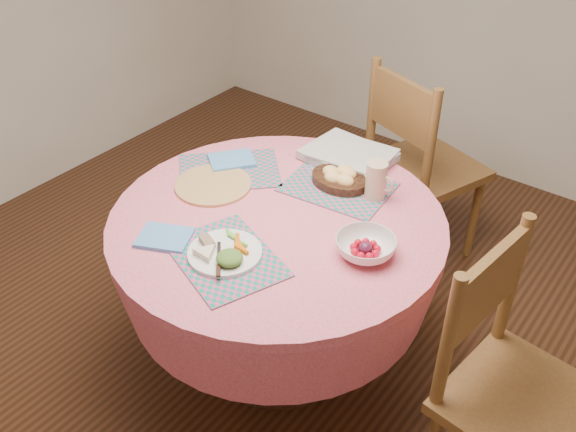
% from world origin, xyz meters
% --- Properties ---
extents(ground, '(4.00, 4.00, 0.00)m').
position_xyz_m(ground, '(0.00, 0.00, 0.00)').
color(ground, '#331C0F').
rests_on(ground, ground).
extents(dining_table, '(1.24, 1.24, 0.75)m').
position_xyz_m(dining_table, '(0.00, 0.00, 0.56)').
color(dining_table, pink).
rests_on(dining_table, ground).
extents(chair_right, '(0.49, 0.51, 1.00)m').
position_xyz_m(chair_right, '(0.93, -0.01, 0.52)').
color(chair_right, brown).
rests_on(chair_right, ground).
extents(chair_back, '(0.60, 0.59, 1.03)m').
position_xyz_m(chair_back, '(0.08, 0.99, 0.54)').
color(chair_back, brown).
rests_on(chair_back, ground).
extents(placemat_front, '(0.48, 0.42, 0.01)m').
position_xyz_m(placemat_front, '(0.01, -0.29, 0.75)').
color(placemat_front, '#16806C').
rests_on(placemat_front, dining_table).
extents(placemat_left, '(0.49, 0.50, 0.01)m').
position_xyz_m(placemat_left, '(-0.35, 0.14, 0.75)').
color(placemat_left, '#16806C').
rests_on(placemat_left, dining_table).
extents(placemat_back, '(0.43, 0.34, 0.01)m').
position_xyz_m(placemat_back, '(0.06, 0.30, 0.75)').
color(placemat_back, '#16806C').
rests_on(placemat_back, dining_table).
extents(wicker_trivet, '(0.30, 0.30, 0.01)m').
position_xyz_m(wicker_trivet, '(-0.33, 0.01, 0.76)').
color(wicker_trivet, '#AA6F49').
rests_on(wicker_trivet, dining_table).
extents(napkin_near, '(0.22, 0.20, 0.01)m').
position_xyz_m(napkin_near, '(-0.23, -0.34, 0.76)').
color(napkin_near, '#5193D0').
rests_on(napkin_near, dining_table).
extents(napkin_far, '(0.22, 0.23, 0.01)m').
position_xyz_m(napkin_far, '(-0.39, 0.19, 0.76)').
color(napkin_far, '#5193D0').
rests_on(napkin_far, placemat_left).
extents(dinner_plate, '(0.25, 0.25, 0.05)m').
position_xyz_m(dinner_plate, '(0.00, -0.28, 0.77)').
color(dinner_plate, white).
rests_on(dinner_plate, placemat_front).
extents(bread_bowl, '(0.23, 0.23, 0.08)m').
position_xyz_m(bread_bowl, '(0.06, 0.32, 0.79)').
color(bread_bowl, black).
rests_on(bread_bowl, placemat_back).
extents(latte_mug, '(0.12, 0.08, 0.15)m').
position_xyz_m(latte_mug, '(0.22, 0.33, 0.83)').
color(latte_mug, '#CEB48E').
rests_on(latte_mug, placemat_back).
extents(fruit_bowl, '(0.25, 0.25, 0.06)m').
position_xyz_m(fruit_bowl, '(0.37, 0.01, 0.78)').
color(fruit_bowl, white).
rests_on(fruit_bowl, dining_table).
extents(newspaper_stack, '(0.37, 0.29, 0.04)m').
position_xyz_m(newspaper_stack, '(-0.01, 0.50, 0.78)').
color(newspaper_stack, silver).
rests_on(newspaper_stack, dining_table).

